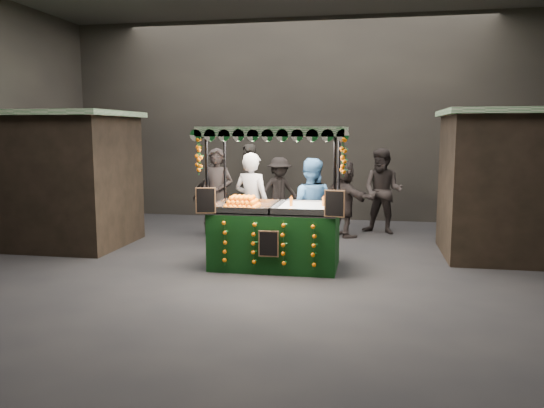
# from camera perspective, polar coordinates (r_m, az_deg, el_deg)

# --- Properties ---
(ground) EXTENTS (12.00, 12.00, 0.00)m
(ground) POSITION_cam_1_polar(r_m,az_deg,el_deg) (8.87, -0.74, -6.70)
(ground) COLOR black
(ground) RESTS_ON ground
(market_hall) EXTENTS (12.10, 10.10, 5.05)m
(market_hall) POSITION_cam_1_polar(r_m,az_deg,el_deg) (8.67, -0.78, 15.49)
(market_hall) COLOR black
(market_hall) RESTS_ON ground
(neighbour_stall_left) EXTENTS (3.00, 2.20, 2.60)m
(neighbour_stall_left) POSITION_cam_1_polar(r_m,az_deg,el_deg) (11.25, -22.27, 2.56)
(neighbour_stall_left) COLOR black
(neighbour_stall_left) RESTS_ON ground
(neighbour_stall_right) EXTENTS (3.00, 2.20, 2.60)m
(neighbour_stall_right) POSITION_cam_1_polar(r_m,az_deg,el_deg) (10.33, 25.74, 1.96)
(neighbour_stall_right) COLOR black
(neighbour_stall_right) RESTS_ON ground
(juice_stall) EXTENTS (2.36, 1.39, 2.29)m
(juice_stall) POSITION_cam_1_polar(r_m,az_deg,el_deg) (8.69, 0.36, -2.21)
(juice_stall) COLOR black
(juice_stall) RESTS_ON ground
(vendor_grey) EXTENTS (0.77, 0.62, 1.85)m
(vendor_grey) POSITION_cam_1_polar(r_m,az_deg,el_deg) (9.55, -2.18, -0.01)
(vendor_grey) COLOR slate
(vendor_grey) RESTS_ON ground
(vendor_blue) EXTENTS (0.87, 0.69, 1.75)m
(vendor_blue) POSITION_cam_1_polar(r_m,az_deg,el_deg) (9.46, 4.10, -0.39)
(vendor_blue) COLOR navy
(vendor_blue) RESTS_ON ground
(shopper_0) EXTENTS (0.75, 0.55, 1.89)m
(shopper_0) POSITION_cam_1_polar(r_m,az_deg,el_deg) (10.74, -5.91, 0.92)
(shopper_0) COLOR #2E2625
(shopper_0) RESTS_ON ground
(shopper_1) EXTENTS (1.09, 0.97, 1.86)m
(shopper_1) POSITION_cam_1_polar(r_m,az_deg,el_deg) (11.81, 11.75, 1.35)
(shopper_1) COLOR black
(shopper_1) RESTS_ON ground
(shopper_2) EXTENTS (0.94, 0.50, 1.53)m
(shopper_2) POSITION_cam_1_polar(r_m,az_deg,el_deg) (11.56, -6.41, 0.53)
(shopper_2) COLOR black
(shopper_2) RESTS_ON ground
(shopper_3) EXTENTS (1.19, 1.10, 1.61)m
(shopper_3) POSITION_cam_1_polar(r_m,az_deg,el_deg) (12.68, 0.78, 1.39)
(shopper_3) COLOR black
(shopper_3) RESTS_ON ground
(shopper_4) EXTENTS (1.03, 0.75, 1.94)m
(shopper_4) POSITION_cam_1_polar(r_m,az_deg,el_deg) (12.30, -16.49, 1.65)
(shopper_4) COLOR black
(shopper_4) RESTS_ON ground
(shopper_5) EXTENTS (1.33, 1.47, 1.63)m
(shopper_5) POSITION_cam_1_polar(r_m,az_deg,el_deg) (11.35, 7.71, 0.61)
(shopper_5) COLOR #2A2322
(shopper_5) RESTS_ON ground
(shopper_6) EXTENTS (0.62, 0.79, 1.92)m
(shopper_6) POSITION_cam_1_polar(r_m,az_deg,el_deg) (12.83, -2.64, 2.14)
(shopper_6) COLOR #282420
(shopper_6) RESTS_ON ground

